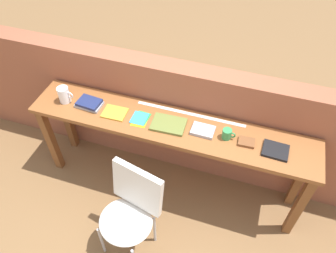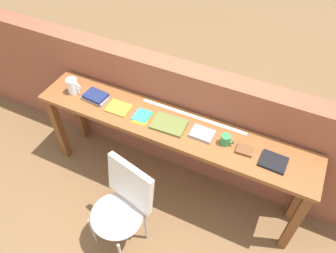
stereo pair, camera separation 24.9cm
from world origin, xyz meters
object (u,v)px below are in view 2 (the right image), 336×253
object	(u,v)px
chair_white_moulded	(121,205)
magazine_cycling	(119,108)
book_open_centre	(169,124)
book_repair_rightmost	(273,162)
book_stack_leftmost	(96,97)
leather_journal_brown	(245,150)
pitcher_white	(73,86)
mug	(226,140)
pamphlet_pile_colourful	(142,116)

from	to	relation	value
chair_white_moulded	magazine_cycling	xyz separation A→B (m)	(-0.38, 0.65, 0.36)
book_open_centre	book_repair_rightmost	size ratio (longest dim) A/B	1.42
book_stack_leftmost	leather_journal_brown	size ratio (longest dim) A/B	1.80
chair_white_moulded	book_repair_rightmost	world-z (taller)	book_repair_rightmost
book_open_centre	chair_white_moulded	bearing A→B (deg)	-101.63
pitcher_white	magazine_cycling	size ratio (longest dim) A/B	0.89
magazine_cycling	pitcher_white	bearing A→B (deg)	177.42
chair_white_moulded	book_open_centre	xyz separation A→B (m)	(0.11, 0.66, 0.36)
chair_white_moulded	mug	size ratio (longest dim) A/B	8.10
chair_white_moulded	book_open_centre	size ratio (longest dim) A/B	3.14
magazine_cycling	chair_white_moulded	bearing A→B (deg)	-61.13
pamphlet_pile_colourful	magazine_cycling	bearing A→B (deg)	-178.88
pitcher_white	book_open_centre	size ratio (longest dim) A/B	0.65
pamphlet_pile_colourful	book_open_centre	world-z (taller)	book_open_centre
pamphlet_pile_colourful	leather_journal_brown	distance (m)	0.91
book_stack_leftmost	pamphlet_pile_colourful	distance (m)	0.49
pamphlet_pile_colourful	book_open_centre	xyz separation A→B (m)	(0.25, 0.01, 0.01)
chair_white_moulded	book_repair_rightmost	bearing A→B (deg)	33.52
book_stack_leftmost	book_open_centre	size ratio (longest dim) A/B	0.82
book_open_centre	book_repair_rightmost	distance (m)	0.88
book_repair_rightmost	pitcher_white	bearing A→B (deg)	-177.93
leather_journal_brown	book_repair_rightmost	distance (m)	0.23
magazine_cycling	book_open_centre	xyz separation A→B (m)	(0.49, 0.01, 0.00)
pamphlet_pile_colourful	leather_journal_brown	xyz separation A→B (m)	(0.91, 0.01, 0.01)
book_open_centre	pitcher_white	bearing A→B (deg)	177.66
pitcher_white	book_stack_leftmost	world-z (taller)	pitcher_white
magazine_cycling	book_repair_rightmost	bearing A→B (deg)	-1.48
book_stack_leftmost	magazine_cycling	distance (m)	0.26
pamphlet_pile_colourful	book_repair_rightmost	distance (m)	1.13
book_stack_leftmost	book_open_centre	bearing A→B (deg)	-0.86
pamphlet_pile_colourful	mug	size ratio (longest dim) A/B	1.72
book_repair_rightmost	leather_journal_brown	bearing A→B (deg)	178.71
book_open_centre	magazine_cycling	bearing A→B (deg)	178.78
mug	magazine_cycling	bearing A→B (deg)	-178.58
chair_white_moulded	pamphlet_pile_colourful	size ratio (longest dim) A/B	4.72
book_stack_leftmost	pamphlet_pile_colourful	world-z (taller)	book_stack_leftmost
leather_journal_brown	pitcher_white	bearing A→B (deg)	177.27
magazine_cycling	mug	size ratio (longest dim) A/B	1.87
mug	leather_journal_brown	distance (m)	0.17
chair_white_moulded	mug	distance (m)	0.99
pamphlet_pile_colourful	book_stack_leftmost	bearing A→B (deg)	178.01
pamphlet_pile_colourful	mug	world-z (taller)	mug
pamphlet_pile_colourful	book_repair_rightmost	size ratio (longest dim) A/B	0.95
mug	pamphlet_pile_colourful	bearing A→B (deg)	-178.49
book_open_centre	book_repair_rightmost	bearing A→B (deg)	-3.01
book_repair_rightmost	book_open_centre	bearing A→B (deg)	-178.28
pitcher_white	pamphlet_pile_colourful	distance (m)	0.73
pitcher_white	magazine_cycling	xyz separation A→B (m)	(0.49, -0.01, -0.07)
book_stack_leftmost	book_repair_rightmost	bearing A→B (deg)	-0.69
book_stack_leftmost	book_open_centre	distance (m)	0.75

